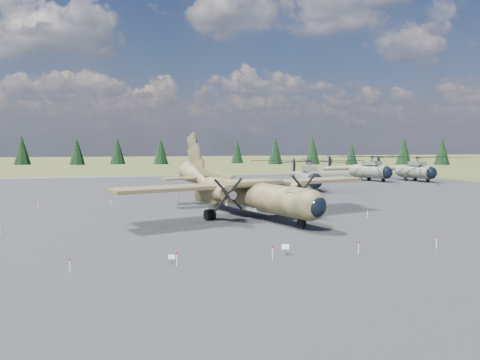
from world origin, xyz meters
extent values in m
plane|color=brown|center=(0.00, 0.00, 0.00)|extent=(500.00, 500.00, 0.00)
cube|color=#58595D|center=(0.00, 10.00, 0.00)|extent=(120.00, 120.00, 0.04)
cylinder|color=#3B3E21|center=(5.63, 3.05, 2.21)|extent=(7.68, 17.29, 2.69)
sphere|color=#3B3E21|center=(8.18, -5.20, 2.21)|extent=(3.29, 3.29, 2.63)
sphere|color=black|center=(8.34, -5.70, 2.16)|extent=(2.42, 2.42, 1.93)
cube|color=black|center=(7.73, -3.73, 2.93)|extent=(2.29, 2.03, 0.53)
cone|color=#3B3E21|center=(2.28, 13.86, 3.21)|extent=(4.47, 7.08, 4.04)
cube|color=gray|center=(5.35, 3.97, 1.10)|extent=(3.44, 6.04, 0.48)
cube|color=#393F21|center=(5.49, 3.51, 3.31)|extent=(27.54, 11.35, 0.34)
cube|color=#3B3E21|center=(5.49, 3.51, 3.52)|extent=(6.52, 5.00, 0.34)
cylinder|color=#3B3E21|center=(1.45, 1.96, 2.78)|extent=(2.85, 5.19, 1.44)
cube|color=#3B3E21|center=(1.22, 2.69, 2.16)|extent=(2.34, 3.54, 0.77)
cone|color=gray|center=(2.37, -1.02, 2.78)|extent=(0.95, 1.04, 0.73)
cylinder|color=black|center=(1.22, 2.69, 0.53)|extent=(1.12, 1.26, 1.06)
cylinder|color=#3B3E21|center=(9.70, 4.51, 2.78)|extent=(2.85, 5.19, 1.44)
cube|color=#3B3E21|center=(9.47, 5.24, 2.16)|extent=(2.34, 3.54, 0.77)
cone|color=gray|center=(10.62, 1.53, 2.78)|extent=(0.95, 1.04, 0.73)
cylinder|color=black|center=(9.47, 5.24, 0.53)|extent=(1.12, 1.26, 1.06)
cube|color=#3B3E21|center=(3.36, 10.38, 3.79)|extent=(2.40, 7.00, 1.61)
cube|color=#393F21|center=(2.14, 14.32, 3.26)|extent=(9.42, 4.74, 0.21)
cylinder|color=gray|center=(7.84, -4.10, 1.22)|extent=(0.17, 0.17, 0.86)
cylinder|color=black|center=(7.84, -4.10, 0.53)|extent=(0.59, 0.96, 0.90)
cylinder|color=slate|center=(21.80, 26.86, 1.86)|extent=(3.47, 7.51, 2.51)
sphere|color=black|center=(21.31, 23.27, 1.81)|extent=(2.60, 2.60, 2.31)
sphere|color=slate|center=(22.29, 30.44, 1.86)|extent=(2.60, 2.60, 2.31)
cube|color=slate|center=(21.74, 26.46, 3.46)|extent=(2.13, 3.42, 0.75)
cylinder|color=gray|center=(21.74, 26.46, 4.22)|extent=(0.41, 0.41, 1.00)
cylinder|color=slate|center=(22.81, 34.17, 2.21)|extent=(2.01, 8.61, 1.44)
cube|color=slate|center=(23.32, 37.90, 3.46)|extent=(0.41, 1.42, 2.41)
cylinder|color=black|center=(23.67, 37.85, 3.46)|extent=(0.42, 2.59, 2.61)
cylinder|color=black|center=(21.39, 23.87, 0.40)|extent=(0.37, 0.71, 0.68)
cylinder|color=black|center=(20.62, 28.23, 0.40)|extent=(0.41, 0.84, 0.80)
cylinder|color=gray|center=(20.62, 28.23, 0.93)|extent=(0.16, 0.16, 1.46)
cylinder|color=black|center=(23.31, 27.86, 0.40)|extent=(0.41, 0.84, 0.80)
cylinder|color=gray|center=(23.31, 27.86, 0.93)|extent=(0.16, 0.16, 1.46)
cylinder|color=slate|center=(41.37, 41.70, 1.92)|extent=(5.30, 7.90, 2.60)
sphere|color=black|center=(42.82, 38.26, 1.87)|extent=(3.13, 3.13, 2.39)
sphere|color=slate|center=(39.91, 45.15, 1.92)|extent=(3.13, 3.13, 2.39)
cube|color=slate|center=(41.53, 41.32, 3.58)|extent=(2.92, 3.75, 0.78)
cylinder|color=gray|center=(41.53, 41.32, 4.36)|extent=(0.49, 0.49, 1.04)
cylinder|color=slate|center=(38.39, 48.73, 2.28)|extent=(4.26, 8.50, 1.49)
cube|color=slate|center=(36.87, 52.32, 3.58)|extent=(0.78, 1.43, 2.49)
cylinder|color=black|center=(37.21, 52.46, 3.58)|extent=(1.11, 2.51, 2.70)
cylinder|color=black|center=(42.58, 38.84, 0.42)|extent=(0.54, 0.76, 0.71)
cylinder|color=black|center=(39.59, 42.30, 0.42)|extent=(0.61, 0.89, 0.83)
cylinder|color=gray|center=(39.59, 42.30, 0.96)|extent=(0.19, 0.19, 1.51)
cylinder|color=black|center=(42.17, 43.40, 0.42)|extent=(0.61, 0.89, 0.83)
cylinder|color=gray|center=(42.17, 43.40, 0.96)|extent=(0.19, 0.19, 1.51)
cylinder|color=slate|center=(49.69, 38.86, 1.89)|extent=(4.03, 7.73, 2.55)
sphere|color=black|center=(50.46, 35.27, 1.84)|extent=(2.79, 2.79, 2.35)
sphere|color=slate|center=(48.92, 42.46, 1.89)|extent=(2.79, 2.79, 2.35)
cube|color=slate|center=(49.77, 38.46, 3.52)|extent=(2.38, 3.56, 0.77)
cylinder|color=gray|center=(49.77, 38.46, 4.29)|extent=(0.44, 0.44, 1.02)
cylinder|color=slate|center=(48.12, 46.20, 2.25)|extent=(2.66, 8.71, 1.46)
cube|color=slate|center=(47.33, 49.95, 3.52)|extent=(0.52, 1.45, 2.45)
cylinder|color=black|center=(47.68, 50.03, 3.52)|extent=(0.61, 2.61, 2.66)
cylinder|color=black|center=(50.33, 35.86, 0.41)|extent=(0.42, 0.74, 0.69)
cylinder|color=black|center=(48.09, 39.77, 0.41)|extent=(0.47, 0.86, 0.82)
cylinder|color=gray|center=(48.09, 39.77, 0.94)|extent=(0.17, 0.17, 1.48)
cylinder|color=black|center=(50.78, 40.35, 0.41)|extent=(0.47, 0.86, 0.82)
cylinder|color=gray|center=(50.78, 40.35, 0.94)|extent=(0.17, 0.17, 1.48)
cube|color=gray|center=(-4.27, -13.05, 0.24)|extent=(0.07, 0.07, 0.49)
cube|color=white|center=(-4.27, -13.09, 0.48)|extent=(0.39, 0.17, 0.27)
cube|color=gray|center=(3.15, -12.65, 0.30)|extent=(0.11, 0.11, 0.60)
cube|color=white|center=(3.15, -12.70, 0.59)|extent=(0.52, 0.34, 0.34)
cylinder|color=white|center=(-10.00, -13.50, 0.40)|extent=(0.07, 0.07, 0.80)
cylinder|color=red|center=(-10.00, -13.50, 0.80)|extent=(0.12, 0.12, 0.10)
cylinder|color=white|center=(-4.00, -13.50, 0.40)|extent=(0.07, 0.07, 0.80)
cylinder|color=red|center=(-4.00, -13.50, 0.80)|extent=(0.12, 0.12, 0.10)
cylinder|color=white|center=(2.00, -13.50, 0.40)|extent=(0.07, 0.07, 0.80)
cylinder|color=red|center=(2.00, -13.50, 0.80)|extent=(0.12, 0.12, 0.10)
cylinder|color=white|center=(8.00, -13.50, 0.40)|extent=(0.07, 0.07, 0.80)
cylinder|color=red|center=(8.00, -13.50, 0.80)|extent=(0.12, 0.12, 0.10)
cylinder|color=white|center=(14.00, -13.50, 0.40)|extent=(0.07, 0.07, 0.80)
cylinder|color=red|center=(14.00, -13.50, 0.80)|extent=(0.12, 0.12, 0.10)
cylinder|color=white|center=(-16.00, 16.00, 0.40)|extent=(0.07, 0.07, 0.80)
cylinder|color=red|center=(-16.00, 16.00, 0.80)|extent=(0.12, 0.12, 0.10)
cylinder|color=white|center=(-8.00, 16.00, 0.40)|extent=(0.07, 0.07, 0.80)
cylinder|color=red|center=(-8.00, 16.00, 0.80)|extent=(0.12, 0.12, 0.10)
cylinder|color=white|center=(0.00, 16.00, 0.40)|extent=(0.07, 0.07, 0.80)
cylinder|color=red|center=(0.00, 16.00, 0.80)|extent=(0.12, 0.12, 0.10)
cylinder|color=white|center=(8.00, 16.00, 0.40)|extent=(0.07, 0.07, 0.80)
cylinder|color=red|center=(8.00, 16.00, 0.80)|extent=(0.12, 0.12, 0.10)
cylinder|color=white|center=(16.00, 16.00, 0.40)|extent=(0.07, 0.07, 0.80)
cylinder|color=red|center=(16.00, 16.00, 0.80)|extent=(0.12, 0.12, 0.10)
cylinder|color=white|center=(-16.50, 0.00, 0.40)|extent=(0.07, 0.07, 0.80)
cylinder|color=white|center=(16.50, 0.00, 0.40)|extent=(0.07, 0.07, 0.80)
cylinder|color=red|center=(16.50, 0.00, 0.80)|extent=(0.12, 0.12, 0.10)
cone|color=black|center=(106.55, 103.12, 4.90)|extent=(5.49, 5.49, 9.81)
cone|color=black|center=(93.85, 107.63, 5.05)|extent=(5.65, 5.65, 10.09)
cone|color=black|center=(74.71, 110.83, 4.01)|extent=(4.50, 4.50, 8.03)
cone|color=black|center=(62.81, 118.33, 5.20)|extent=(5.83, 5.83, 10.41)
cone|color=black|center=(50.44, 124.23, 5.06)|extent=(5.67, 5.67, 10.13)
cone|color=black|center=(39.06, 136.92, 4.47)|extent=(5.01, 5.01, 8.94)
cone|color=black|center=(22.45, 136.05, 5.20)|extent=(5.83, 5.83, 10.41)
cone|color=black|center=(9.07, 134.22, 4.83)|extent=(5.41, 5.41, 9.66)
cone|color=black|center=(-6.42, 139.68, 5.01)|extent=(5.61, 5.61, 10.02)
cone|color=black|center=(-20.54, 136.53, 4.87)|extent=(5.46, 5.46, 9.75)
cone|color=black|center=(-39.88, 143.18, 5.29)|extent=(5.93, 5.93, 10.58)
camera|label=1|loc=(-7.44, -40.84, 7.22)|focal=35.00mm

